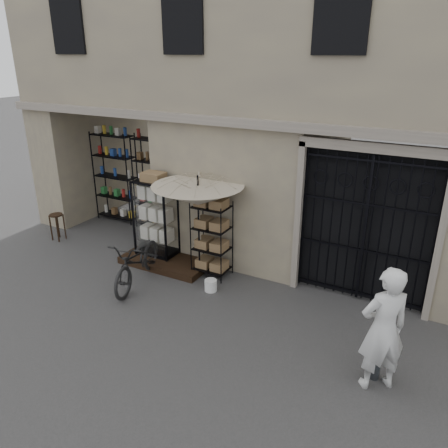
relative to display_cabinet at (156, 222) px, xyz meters
The scene contains 14 objects.
ground 3.35m from the display_cabinet, 32.43° to the right, with size 80.00×80.00×0.00m, color black.
main_building 5.03m from the display_cabinet, 39.88° to the left, with size 14.00×4.00×9.00m, color gray.
shop_recess 2.16m from the display_cabinet, 148.95° to the left, with size 3.00×1.70×3.00m, color black.
shop_shelving 2.43m from the display_cabinet, 139.35° to the left, with size 2.70×0.50×2.50m, color black.
iron_gate 4.54m from the display_cabinet, ahead, with size 2.50×0.21×3.00m.
step_platform 0.93m from the display_cabinet, 29.14° to the right, with size 2.00×0.90×0.15m, color black.
display_cabinet is the anchor object (origin of this frame).
wire_rack 1.49m from the display_cabinet, ahead, with size 0.80×0.63×1.66m.
market_umbrella 1.62m from the display_cabinet, ahead, with size 1.73×1.76×2.67m.
white_bucket 2.09m from the display_cabinet, 20.62° to the right, with size 0.25×0.25×0.24m, color white.
bicycle 1.48m from the display_cabinet, 73.35° to the right, with size 0.69×1.03×1.97m, color black.
wooden_stool 2.99m from the display_cabinet, behind, with size 0.40×0.40×0.69m.
steel_bollard 5.52m from the display_cabinet, 18.47° to the right, with size 0.14×0.14×0.75m, color #454A50.
shopkeeper 5.64m from the display_cabinet, 19.70° to the right, with size 0.69×1.91×0.46m, color silver.
Camera 1 is at (2.98, -5.62, 4.51)m, focal length 35.00 mm.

